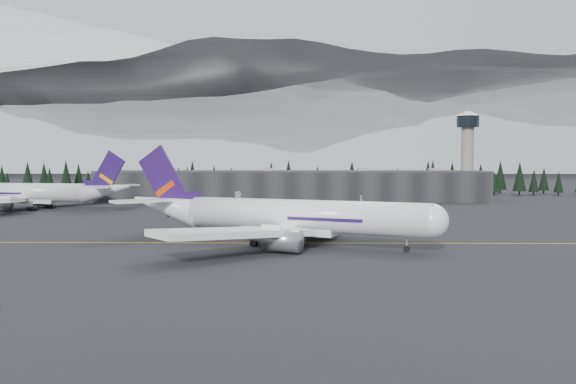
{
  "coord_description": "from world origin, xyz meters",
  "views": [
    {
      "loc": [
        1.86,
        -112.47,
        15.94
      ],
      "look_at": [
        0.0,
        20.0,
        9.0
      ],
      "focal_mm": 35.0,
      "sensor_mm": 36.0,
      "label": 1
    }
  ],
  "objects_px": {
    "jet_main": "(276,216)",
    "gse_vehicle_b": "(362,204)",
    "control_tower": "(467,145)",
    "terminal": "(291,185)",
    "gse_vehicle_a": "(238,203)",
    "jet_parked": "(37,193)"
  },
  "relations": [
    {
      "from": "control_tower",
      "to": "gse_vehicle_b",
      "type": "bearing_deg",
      "value": -146.71
    },
    {
      "from": "gse_vehicle_a",
      "to": "jet_parked",
      "type": "bearing_deg",
      "value": 172.77
    },
    {
      "from": "jet_main",
      "to": "gse_vehicle_b",
      "type": "relative_size",
      "value": 17.27
    },
    {
      "from": "jet_parked",
      "to": "gse_vehicle_a",
      "type": "relative_size",
      "value": 13.18
    },
    {
      "from": "gse_vehicle_a",
      "to": "gse_vehicle_b",
      "type": "distance_m",
      "value": 46.56
    },
    {
      "from": "jet_parked",
      "to": "gse_vehicle_b",
      "type": "bearing_deg",
      "value": -159.0
    },
    {
      "from": "jet_main",
      "to": "gse_vehicle_b",
      "type": "height_order",
      "value": "jet_main"
    },
    {
      "from": "control_tower",
      "to": "jet_main",
      "type": "distance_m",
      "value": 153.1
    },
    {
      "from": "terminal",
      "to": "jet_main",
      "type": "bearing_deg",
      "value": -90.95
    },
    {
      "from": "gse_vehicle_a",
      "to": "gse_vehicle_b",
      "type": "bearing_deg",
      "value": -29.93
    },
    {
      "from": "jet_main",
      "to": "gse_vehicle_b",
      "type": "bearing_deg",
      "value": 95.85
    },
    {
      "from": "control_tower",
      "to": "jet_main",
      "type": "xyz_separation_m",
      "value": [
        -77.12,
        -131.05,
        -17.84
      ]
    },
    {
      "from": "jet_main",
      "to": "jet_parked",
      "type": "distance_m",
      "value": 115.99
    },
    {
      "from": "terminal",
      "to": "gse_vehicle_a",
      "type": "height_order",
      "value": "terminal"
    },
    {
      "from": "control_tower",
      "to": "terminal",
      "type": "bearing_deg",
      "value": -177.71
    },
    {
      "from": "gse_vehicle_a",
      "to": "gse_vehicle_b",
      "type": "relative_size",
      "value": 1.37
    },
    {
      "from": "jet_main",
      "to": "gse_vehicle_a",
      "type": "xyz_separation_m",
      "value": [
        -17.99,
        102.32,
        -4.85
      ]
    },
    {
      "from": "jet_main",
      "to": "jet_parked",
      "type": "height_order",
      "value": "jet_parked"
    },
    {
      "from": "control_tower",
      "to": "gse_vehicle_a",
      "type": "height_order",
      "value": "control_tower"
    },
    {
      "from": "terminal",
      "to": "jet_main",
      "type": "relative_size",
      "value": 2.48
    },
    {
      "from": "gse_vehicle_b",
      "to": "jet_parked",
      "type": "bearing_deg",
      "value": -84.6
    },
    {
      "from": "terminal",
      "to": "gse_vehicle_a",
      "type": "bearing_deg",
      "value": -128.01
    }
  ]
}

